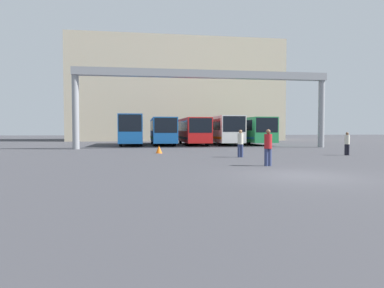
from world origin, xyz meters
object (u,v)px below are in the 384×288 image
bus_slot_0 (132,128)px  traffic_cone (159,149)px  bus_slot_2 (193,130)px  pedestrian_far_center (240,143)px  pedestrian_near_center (347,143)px  bus_slot_4 (248,129)px  bus_slot_3 (223,129)px  bus_slot_1 (162,130)px  pedestrian_mid_right (268,147)px

bus_slot_0 → traffic_cone: bearing=-80.3°
bus_slot_2 → pedestrian_far_center: bearing=-89.3°
bus_slot_0 → pedestrian_near_center: bus_slot_0 is taller
bus_slot_0 → traffic_cone: size_ratio=18.06×
traffic_cone → pedestrian_far_center: bearing=-42.3°
pedestrian_far_center → traffic_cone: 6.63m
bus_slot_4 → traffic_cone: size_ratio=22.40×
pedestrian_near_center → bus_slot_3: bearing=-57.6°
bus_slot_1 → traffic_cone: 14.74m
bus_slot_3 → bus_slot_2: bearing=176.6°
pedestrian_near_center → pedestrian_mid_right: pedestrian_mid_right is taller
bus_slot_1 → bus_slot_2: (3.50, -0.61, -0.01)m
bus_slot_1 → pedestrian_near_center: size_ratio=7.51×
pedestrian_near_center → traffic_cone: 13.13m
pedestrian_mid_right → traffic_cone: pedestrian_mid_right is taller
bus_slot_0 → pedestrian_near_center: (14.87, -17.64, -1.08)m
bus_slot_0 → pedestrian_far_center: 19.60m
pedestrian_far_center → pedestrian_mid_right: bearing=-86.0°
bus_slot_0 → pedestrian_far_center: (7.23, -18.19, -1.00)m
bus_slot_1 → bus_slot_4: 10.51m
bus_slot_2 → pedestrian_mid_right: size_ratio=6.02×
bus_slot_2 → bus_slot_4: size_ratio=0.85×
bus_slot_4 → pedestrian_near_center: bus_slot_4 is taller
bus_slot_3 → pedestrian_far_center: (-3.27, -18.24, -0.95)m
pedestrian_mid_right → traffic_cone: bearing=112.4°
pedestrian_near_center → pedestrian_mid_right: bearing=54.9°
bus_slot_3 → bus_slot_1: bearing=173.3°
bus_slot_0 → bus_slot_1: 3.61m
bus_slot_1 → bus_slot_4: bus_slot_4 is taller
bus_slot_1 → pedestrian_mid_right: bus_slot_1 is taller
bus_slot_0 → bus_slot_3: (10.51, 0.06, -0.05)m
pedestrian_mid_right → bus_slot_4: bearing=70.7°
bus_slot_0 → bus_slot_4: bearing=4.9°
bus_slot_1 → pedestrian_far_center: 19.44m
bus_slot_0 → pedestrian_far_center: size_ratio=5.80×
bus_slot_1 → bus_slot_0: bearing=-165.9°
pedestrian_mid_right → traffic_cone: size_ratio=3.16×
pedestrian_near_center → pedestrian_far_center: 7.66m
bus_slot_0 → bus_slot_3: 10.51m
bus_slot_2 → pedestrian_mid_right: bearing=-89.9°
bus_slot_4 → pedestrian_near_center: 18.89m
bus_slot_0 → pedestrian_mid_right: bearing=-73.3°
bus_slot_3 → pedestrian_far_center: size_ratio=5.86×
pedestrian_mid_right → bus_slot_0: bearing=103.3°
traffic_cone → bus_slot_2: bearing=71.6°
bus_slot_1 → pedestrian_near_center: (11.37, -18.52, -0.92)m
bus_slot_4 → pedestrian_mid_right: bearing=-105.8°
pedestrian_near_center → pedestrian_mid_right: 9.74m
bus_slot_3 → traffic_cone: bearing=-120.6°
bus_slot_4 → pedestrian_far_center: size_ratio=7.19×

